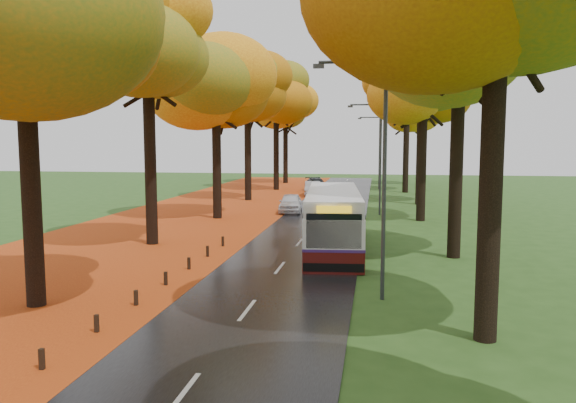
% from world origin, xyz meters
% --- Properties ---
extents(ground, '(160.00, 160.00, 0.00)m').
position_xyz_m(ground, '(0.00, 0.00, 0.00)').
color(ground, '#284C19').
rests_on(ground, ground).
extents(road, '(6.50, 90.00, 0.04)m').
position_xyz_m(road, '(0.00, 25.00, 0.02)').
color(road, black).
rests_on(road, ground).
extents(centre_line, '(0.12, 90.00, 0.01)m').
position_xyz_m(centre_line, '(0.00, 25.00, 0.04)').
color(centre_line, silver).
rests_on(centre_line, road).
extents(leaf_verge, '(12.00, 90.00, 0.02)m').
position_xyz_m(leaf_verge, '(-9.00, 25.00, 0.01)').
color(leaf_verge, maroon).
rests_on(leaf_verge, ground).
extents(leaf_drift, '(0.90, 90.00, 0.01)m').
position_xyz_m(leaf_drift, '(-3.05, 25.00, 0.04)').
color(leaf_drift, '#C45314').
rests_on(leaf_drift, road).
extents(trees_left, '(9.20, 74.00, 13.88)m').
position_xyz_m(trees_left, '(-7.18, 27.06, 9.53)').
color(trees_left, black).
rests_on(trees_left, ground).
extents(trees_right, '(9.30, 74.20, 13.96)m').
position_xyz_m(trees_right, '(7.19, 26.91, 9.69)').
color(trees_right, black).
rests_on(trees_right, ground).
extents(bollard_row, '(0.11, 23.51, 0.52)m').
position_xyz_m(bollard_row, '(-3.70, 4.70, 0.26)').
color(bollard_row, black).
rests_on(bollard_row, ground).
extents(streetlamp_near, '(2.45, 0.18, 8.00)m').
position_xyz_m(streetlamp_near, '(3.95, 8.00, 4.71)').
color(streetlamp_near, '#333538').
rests_on(streetlamp_near, ground).
extents(streetlamp_mid, '(2.45, 0.18, 8.00)m').
position_xyz_m(streetlamp_mid, '(3.95, 30.00, 4.71)').
color(streetlamp_mid, '#333538').
rests_on(streetlamp_mid, ground).
extents(streetlamp_far, '(2.45, 0.18, 8.00)m').
position_xyz_m(streetlamp_far, '(3.95, 52.00, 4.71)').
color(streetlamp_far, '#333538').
rests_on(streetlamp_far, ground).
extents(bus, '(3.40, 11.13, 2.89)m').
position_xyz_m(bus, '(1.87, 16.55, 1.55)').
color(bus, '#470D0B').
rests_on(bus, road).
extents(car_white, '(1.99, 4.20, 1.39)m').
position_xyz_m(car_white, '(-2.35, 30.26, 0.73)').
color(car_white, silver).
rests_on(car_white, road).
extents(car_silver, '(1.87, 4.30, 1.38)m').
position_xyz_m(car_silver, '(-2.16, 43.07, 0.73)').
color(car_silver, '#AFB2B8').
rests_on(car_silver, road).
extents(car_dark, '(3.17, 5.13, 1.39)m').
position_xyz_m(car_dark, '(-2.35, 47.97, 0.73)').
color(car_dark, black).
rests_on(car_dark, road).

